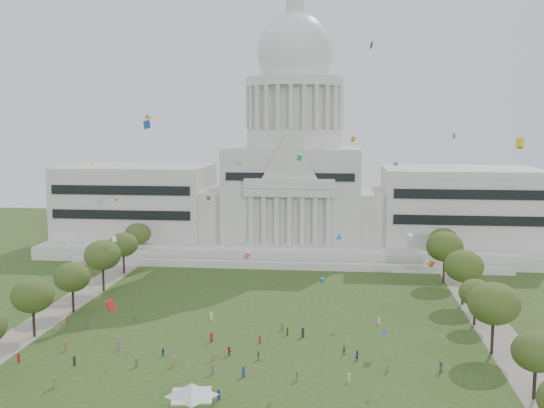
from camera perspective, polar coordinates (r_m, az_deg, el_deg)
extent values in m
plane|color=#32481B|center=(109.98, -2.66, -15.59)|extent=(400.00, 400.00, 0.00)
cube|color=silver|center=(219.43, 2.00, -3.36)|extent=(160.00, 60.00, 4.00)
cube|color=silver|center=(187.44, 1.24, -5.53)|extent=(130.00, 3.00, 2.00)
cube|color=silver|center=(194.90, 1.45, -4.58)|extent=(140.00, 3.00, 5.00)
cube|color=beige|center=(227.16, -11.98, 0.17)|extent=(50.00, 34.00, 22.00)
cube|color=beige|center=(219.32, 16.48, -0.23)|extent=(50.00, 34.00, 22.00)
cube|color=beige|center=(218.49, -5.13, -0.77)|extent=(12.00, 26.00, 16.00)
cube|color=beige|center=(214.52, 9.16, -0.99)|extent=(12.00, 26.00, 16.00)
cube|color=beige|center=(216.02, 2.00, 0.77)|extent=(44.00, 38.00, 28.00)
cube|color=beige|center=(195.85, 1.56, 1.02)|extent=(28.00, 3.00, 2.40)
cube|color=black|center=(210.78, -13.45, 0.13)|extent=(46.00, 0.40, 11.00)
cube|color=black|center=(202.30, 17.35, -0.31)|extent=(46.00, 0.40, 11.00)
cylinder|color=beige|center=(214.65, 2.02, 5.92)|extent=(32.00, 32.00, 6.00)
cylinder|color=beige|center=(214.62, 2.03, 8.59)|extent=(28.00, 28.00, 14.00)
cylinder|color=silver|center=(214.97, 2.04, 10.85)|extent=(32.40, 32.40, 3.00)
cylinder|color=beige|center=(215.37, 2.05, 12.31)|extent=(22.00, 22.00, 8.00)
ellipsoid|color=silver|center=(215.75, 2.06, 13.37)|extent=(25.00, 25.00, 26.20)
cylinder|color=beige|center=(217.57, 2.07, 16.91)|extent=(6.00, 6.00, 5.00)
ellipsoid|color=silver|center=(218.08, 2.08, 17.69)|extent=(6.40, 6.40, 5.12)
cube|color=gray|center=(151.08, -19.34, -9.54)|extent=(8.00, 160.00, 0.04)
cube|color=gray|center=(140.60, 19.49, -10.81)|extent=(8.00, 160.00, 0.04)
cylinder|color=black|center=(110.49, 22.47, -14.68)|extent=(0.56, 0.56, 4.92)
ellipsoid|color=#354B18|center=(108.69, 22.61, -12.12)|extent=(7.58, 7.58, 6.20)
cylinder|color=black|center=(138.16, -20.56, -10.00)|extent=(0.56, 0.56, 5.47)
ellipsoid|color=#304816|center=(136.59, -20.67, -7.68)|extent=(8.42, 8.42, 6.89)
cylinder|color=black|center=(127.18, 19.14, -11.28)|extent=(0.56, 0.56, 6.20)
ellipsoid|color=#3D511B|center=(125.27, 19.27, -8.43)|extent=(9.55, 9.55, 7.82)
cylinder|color=black|center=(152.17, -17.40, -8.31)|extent=(0.56, 0.56, 5.27)
ellipsoid|color=#344A1A|center=(150.78, -17.48, -6.26)|extent=(8.12, 8.12, 6.65)
cylinder|color=black|center=(143.35, 17.70, -9.44)|extent=(0.56, 0.56, 4.56)
ellipsoid|color=#40521D|center=(142.05, 17.78, -7.57)|extent=(7.01, 7.01, 5.74)
cylinder|color=black|center=(168.59, -14.88, -6.55)|extent=(0.56, 0.56, 6.03)
ellipsoid|color=#3A511E|center=(167.19, -14.95, -4.42)|extent=(9.29, 9.29, 7.60)
cylinder|color=black|center=(157.92, 16.72, -7.58)|extent=(0.56, 0.56, 5.97)
ellipsoid|color=#375217|center=(156.44, 16.81, -5.34)|extent=(9.19, 9.19, 7.52)
cylinder|color=black|center=(186.00, -13.14, -5.29)|extent=(0.56, 0.56, 5.41)
ellipsoid|color=#34481B|center=(184.84, -13.19, -3.56)|extent=(8.33, 8.33, 6.81)
cylinder|color=black|center=(176.92, 15.14, -5.85)|extent=(0.56, 0.56, 6.37)
ellipsoid|color=#354C15|center=(175.53, 15.22, -3.70)|extent=(9.82, 9.82, 8.03)
cylinder|color=black|center=(203.30, -11.89, -4.19)|extent=(0.56, 0.56, 5.32)
ellipsoid|color=#3C4D1D|center=(202.26, -11.93, -2.63)|extent=(8.19, 8.19, 6.70)
cylinder|color=black|center=(194.70, 15.05, -4.78)|extent=(0.56, 0.56, 5.47)
ellipsoid|color=#334715|center=(193.58, 15.11, -3.10)|extent=(8.42, 8.42, 6.89)
cylinder|color=#4C4C4C|center=(102.84, -8.37, -16.62)|extent=(0.12, 0.12, 2.45)
cylinder|color=#4C4C4C|center=(101.68, -5.24, -16.86)|extent=(0.12, 0.12, 2.45)
cube|color=silver|center=(99.26, -7.20, -16.68)|extent=(7.01, 7.01, 0.20)
pyramid|color=silver|center=(98.82, -7.21, -16.11)|extent=(9.82, 9.82, 1.96)
imported|color=#4C4C51|center=(116.80, 14.92, -13.92)|extent=(0.95, 1.12, 1.94)
imported|color=navy|center=(119.18, 7.68, -13.30)|extent=(1.08, 1.00, 1.89)
imported|color=#33723F|center=(109.72, 2.21, -15.13)|extent=(0.76, 1.24, 1.81)
imported|color=#33723F|center=(118.36, -1.23, -13.42)|extent=(0.76, 1.12, 1.75)
imported|color=#B21E1E|center=(120.81, -3.86, -13.01)|extent=(1.44, 1.64, 1.70)
imported|color=silver|center=(103.94, -7.15, -16.49)|extent=(0.86, 0.78, 1.91)
imported|color=navy|center=(121.85, -9.73, -12.96)|extent=(0.88, 0.77, 1.53)
imported|color=silver|center=(110.10, 6.94, -15.21)|extent=(0.80, 1.04, 1.44)
imported|color=#4C4C51|center=(121.52, 6.48, -12.90)|extent=(0.83, 1.16, 1.78)
cube|color=#B21E1E|center=(125.86, -21.77, -12.69)|extent=(0.44, 0.52, 1.68)
cube|color=navy|center=(103.37, -4.79, -16.67)|extent=(0.51, 0.49, 1.65)
cube|color=silver|center=(139.60, 9.58, -10.31)|extent=(0.44, 0.35, 1.46)
cube|color=#26262B|center=(121.06, -17.29, -13.29)|extent=(0.38, 0.51, 1.73)
cube|color=#33723F|center=(142.73, -12.16, -9.92)|extent=(0.30, 0.46, 1.72)
cube|color=olive|center=(112.56, -18.96, -14.93)|extent=(0.54, 0.58, 1.87)
cube|color=silver|center=(141.04, -5.46, -9.97)|extent=(0.56, 0.55, 1.84)
cube|color=#B21E1E|center=(144.78, -17.90, -9.89)|extent=(0.43, 0.50, 1.61)
cube|color=#4C4C51|center=(112.79, -5.35, -14.54)|extent=(0.31, 0.47, 1.72)
cube|color=#26262B|center=(130.09, 2.79, -11.44)|extent=(0.58, 0.58, 1.91)
cube|color=#26262B|center=(131.05, 1.39, -11.36)|extent=(0.31, 0.45, 1.62)
cube|color=olive|center=(114.59, 10.28, -14.31)|extent=(0.49, 0.43, 1.56)
cube|color=#B21E1E|center=(127.95, -5.45, -11.80)|extent=(0.58, 0.56, 1.88)
cube|color=#4C4C51|center=(117.82, -12.06, -13.75)|extent=(0.44, 0.48, 1.53)
cube|color=navy|center=(111.36, -2.57, -14.79)|extent=(0.52, 0.37, 1.80)
cube|color=olive|center=(116.84, -8.74, -13.80)|extent=(0.38, 0.51, 1.74)
cube|color=#B21E1E|center=(126.44, -1.10, -12.08)|extent=(0.38, 0.48, 1.57)
cube|color=#33723F|center=(134.05, 0.93, -10.93)|extent=(0.44, 0.49, 1.56)
cube|color=olive|center=(118.58, -5.26, -13.45)|extent=(0.42, 0.49, 1.59)
cube|color=olive|center=(128.47, -18.00, -12.07)|extent=(0.58, 0.52, 1.85)
cube|color=#994C8C|center=(126.50, -13.59, -12.25)|extent=(0.52, 0.44, 1.68)
cube|color=#4C4C51|center=(140.20, -16.17, -10.39)|extent=(0.34, 0.47, 1.63)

